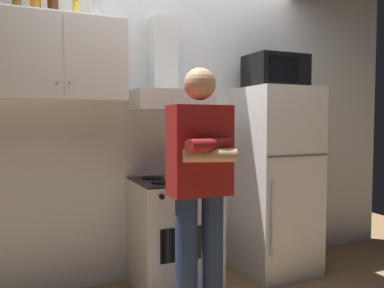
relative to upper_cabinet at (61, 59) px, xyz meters
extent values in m
cube|color=white|center=(0.85, 0.23, -0.40)|extent=(4.80, 0.10, 2.70)
cube|color=white|center=(0.00, 0.01, 0.00)|extent=(0.90, 0.34, 0.60)
cube|color=white|center=(-0.22, -0.17, 0.00)|extent=(0.43, 0.01, 0.58)
cube|color=white|center=(0.22, -0.17, 0.00)|extent=(0.43, 0.01, 0.58)
sphere|color=#B2B2B7|center=(-0.04, -0.18, -0.18)|extent=(0.02, 0.02, 0.02)
sphere|color=#B2B2B7|center=(0.04, -0.18, -0.18)|extent=(0.02, 0.02, 0.02)
cube|color=white|center=(0.80, -0.12, -1.32)|extent=(0.60, 0.60, 0.85)
cube|color=black|center=(0.80, -0.12, -0.89)|extent=(0.59, 0.59, 0.01)
cube|color=black|center=(0.80, -0.43, -1.30)|extent=(0.42, 0.01, 0.24)
cylinder|color=black|center=(0.67, -0.24, -0.88)|extent=(0.16, 0.16, 0.01)
cylinder|color=black|center=(0.93, -0.24, -0.88)|extent=(0.16, 0.16, 0.01)
cylinder|color=black|center=(0.67, 0.00, -0.88)|extent=(0.16, 0.16, 0.01)
cylinder|color=black|center=(0.93, 0.00, -0.88)|extent=(0.16, 0.16, 0.01)
cylinder|color=black|center=(0.60, -0.44, -0.95)|extent=(0.04, 0.02, 0.04)
cylinder|color=black|center=(0.73, -0.44, -0.95)|extent=(0.04, 0.02, 0.04)
cylinder|color=black|center=(0.87, -0.44, -0.95)|extent=(0.04, 0.02, 0.04)
cylinder|color=black|center=(1.00, -0.44, -0.95)|extent=(0.04, 0.02, 0.04)
cube|color=white|center=(0.80, -0.04, -0.27)|extent=(0.60, 0.44, 0.15)
cube|color=white|center=(0.80, 0.10, 0.10)|extent=(0.20, 0.16, 0.60)
cube|color=silver|center=(1.75, -0.12, -0.95)|extent=(0.60, 0.60, 1.60)
cube|color=#4C4C4C|center=(1.75, -0.43, -0.71)|extent=(0.59, 0.01, 0.01)
cylinder|color=silver|center=(1.50, -0.44, -1.19)|extent=(0.02, 0.02, 0.60)
cube|color=black|center=(1.75, -0.10, -0.01)|extent=(0.48, 0.36, 0.28)
cube|color=black|center=(1.71, -0.29, -0.01)|extent=(0.30, 0.01, 0.20)
cylinder|color=navy|center=(0.66, -0.72, -1.32)|extent=(0.14, 0.14, 0.85)
cylinder|color=navy|center=(0.84, -0.72, -1.32)|extent=(0.14, 0.14, 0.85)
cube|color=maroon|center=(0.75, -0.72, -0.62)|extent=(0.38, 0.20, 0.56)
cylinder|color=maroon|center=(0.75, -0.86, -0.58)|extent=(0.33, 0.17, 0.08)
cylinder|color=tan|center=(0.75, -0.86, -0.64)|extent=(0.33, 0.17, 0.08)
sphere|color=tan|center=(0.75, -0.72, -0.21)|extent=(0.20, 0.20, 0.20)
cylinder|color=#B7BABF|center=(0.93, -0.24, -0.82)|extent=(0.18, 0.18, 0.11)
cylinder|color=black|center=(0.81, -0.24, -0.78)|extent=(0.05, 0.01, 0.01)
cylinder|color=black|center=(1.05, -0.24, -0.78)|extent=(0.05, 0.01, 0.01)
cylinder|color=#B2B5BA|center=(0.26, 0.04, 0.39)|extent=(0.08, 0.08, 0.18)
cylinder|color=gold|center=(0.11, 0.03, 0.36)|extent=(0.06, 0.06, 0.12)
cylinder|color=black|center=(0.11, 0.03, 0.43)|extent=(0.03, 0.03, 0.02)
camera|label=1|loc=(-0.25, -2.90, -0.45)|focal=36.23mm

